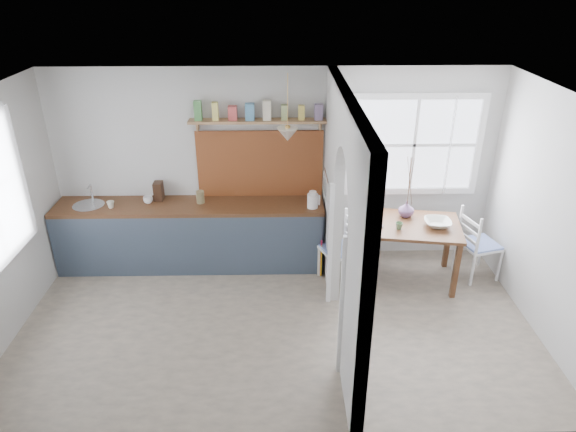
{
  "coord_description": "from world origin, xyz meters",
  "views": [
    {
      "loc": [
        0.04,
        -4.77,
        3.71
      ],
      "look_at": [
        0.14,
        0.57,
        1.08
      ],
      "focal_mm": 32.0,
      "sensor_mm": 36.0,
      "label": 1
    }
  ],
  "objects_px": {
    "chair_right": "(480,243)",
    "kettle": "(313,200)",
    "chair_left": "(339,249)",
    "dining_table": "(406,251)",
    "vase": "(406,209)"
  },
  "relations": [
    {
      "from": "chair_right",
      "to": "kettle",
      "type": "bearing_deg",
      "value": 68.07
    },
    {
      "from": "chair_left",
      "to": "kettle",
      "type": "xyz_separation_m",
      "value": [
        -0.33,
        0.31,
        0.56
      ]
    },
    {
      "from": "dining_table",
      "to": "chair_right",
      "type": "xyz_separation_m",
      "value": [
        0.96,
        0.04,
        0.08
      ]
    },
    {
      "from": "chair_left",
      "to": "kettle",
      "type": "height_order",
      "value": "kettle"
    },
    {
      "from": "dining_table",
      "to": "chair_right",
      "type": "relative_size",
      "value": 1.32
    },
    {
      "from": "chair_right",
      "to": "vase",
      "type": "height_order",
      "value": "vase"
    },
    {
      "from": "chair_right",
      "to": "vase",
      "type": "bearing_deg",
      "value": 63.85
    },
    {
      "from": "chair_left",
      "to": "vase",
      "type": "height_order",
      "value": "vase"
    },
    {
      "from": "chair_left",
      "to": "vase",
      "type": "xyz_separation_m",
      "value": [
        0.87,
        0.24,
        0.44
      ]
    },
    {
      "from": "dining_table",
      "to": "chair_left",
      "type": "distance_m",
      "value": 0.87
    },
    {
      "from": "kettle",
      "to": "vase",
      "type": "xyz_separation_m",
      "value": [
        1.2,
        -0.06,
        -0.12
      ]
    },
    {
      "from": "chair_right",
      "to": "vase",
      "type": "relative_size",
      "value": 4.61
    },
    {
      "from": "dining_table",
      "to": "kettle",
      "type": "xyz_separation_m",
      "value": [
        -1.19,
        0.28,
        0.62
      ]
    },
    {
      "from": "chair_left",
      "to": "chair_right",
      "type": "xyz_separation_m",
      "value": [
        1.82,
        0.07,
        0.02
      ]
    },
    {
      "from": "dining_table",
      "to": "vase",
      "type": "distance_m",
      "value": 0.54
    }
  ]
}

